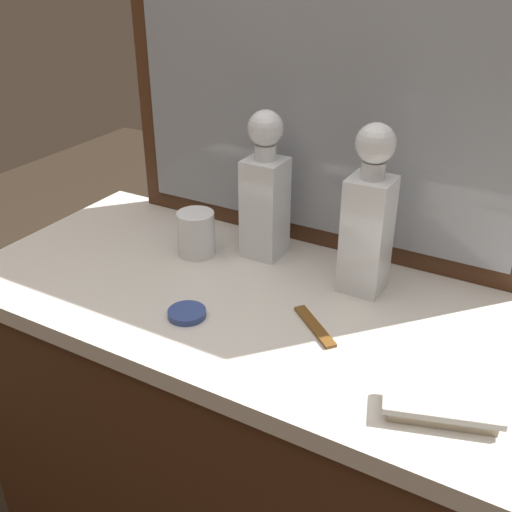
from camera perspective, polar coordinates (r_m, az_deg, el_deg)
name	(u,v)px	position (r m, az deg, el deg)	size (l,w,h in m)	color
dresser	(256,463)	(1.39, 0.00, -19.02)	(1.11, 0.53, 0.87)	#472816
dresser_mirror	(320,98)	(1.20, 6.08, 14.65)	(0.88, 0.03, 0.62)	#472816
crystal_decanter_rear	(265,200)	(1.20, 0.86, 5.37)	(0.08, 0.08, 0.30)	white
crystal_decanter_front	(368,226)	(1.09, 10.54, 2.85)	(0.08, 0.08, 0.31)	white
crystal_tumbler_rear	(196,235)	(1.24, -5.68, 1.97)	(0.08, 0.08, 0.09)	white
silver_brush_right	(441,408)	(0.89, 17.16, -13.58)	(0.17, 0.11, 0.02)	#B7A88C
porcelain_dish	(187,313)	(1.05, -6.57, -5.41)	(0.07, 0.07, 0.01)	#33478C
tortoiseshell_comb	(315,326)	(1.02, 5.58, -6.64)	(0.11, 0.09, 0.01)	brown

